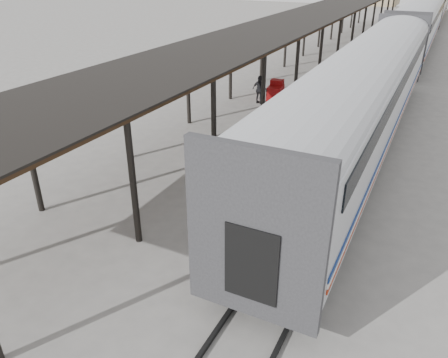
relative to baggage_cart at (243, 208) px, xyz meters
name	(u,v)px	position (x,y,z in m)	size (l,w,h in m)	color
ground	(209,220)	(-1.14, -0.22, -0.65)	(160.00, 160.00, 0.00)	slate
train	(418,22)	(2.05, 33.58, 2.04)	(3.45, 76.01, 4.01)	silver
canopy	(317,14)	(-4.54, 23.78, 3.36)	(4.90, 64.30, 4.15)	#422B19
rails	(413,52)	(2.06, 33.78, -0.59)	(1.54, 150.00, 0.12)	black
baggage_cart	(243,208)	(0.00, 0.00, 0.00)	(1.73, 2.61, 0.86)	brown
suitcase_stack	(248,191)	(-0.02, 0.42, 0.41)	(1.39, 1.08, 0.59)	#373739
luggage_tug	(276,91)	(-3.99, 13.70, -0.10)	(0.99, 1.45, 1.20)	maroon
porter	(237,184)	(0.06, -0.65, 1.17)	(0.70, 0.46, 1.92)	navy
pedestrian	(260,90)	(-4.61, 12.67, 0.18)	(0.98, 0.41, 1.66)	black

